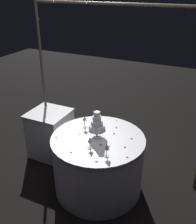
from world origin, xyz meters
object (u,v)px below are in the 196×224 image
wine_glass_1 (107,147)px  wine_glass_2 (90,140)px  wine_glass_0 (85,119)px  wine_glass_3 (95,119)px  decorative_arch (117,67)px  tiered_cake (97,125)px  side_table (50,133)px  main_table (98,163)px

wine_glass_1 → wine_glass_2: (-0.23, 0.06, -0.01)m
wine_glass_0 → wine_glass_3: 0.13m
decorative_arch → wine_glass_3: decorative_arch is taller
wine_glass_0 → tiered_cake: bearing=-29.8°
wine_glass_1 → side_table: bearing=151.6°
decorative_arch → wine_glass_3: 0.69m
decorative_arch → wine_glass_1: 1.05m
side_table → wine_glass_3: wine_glass_3 is taller
side_table → wine_glass_3: size_ratio=4.43×
tiered_cake → wine_glass_0: bearing=150.2°
tiered_cake → wine_glass_1: bearing=-49.6°
side_table → wine_glass_1: 1.48m
wine_glass_0 → wine_glass_2: bearing=-54.8°
side_table → wine_glass_2: wine_glass_2 is taller
side_table → decorative_arch: bearing=9.8°
decorative_arch → tiered_cake: size_ratio=6.99×
wine_glass_3 → side_table: bearing=169.7°
tiered_cake → wine_glass_3: bearing=121.2°
wine_glass_3 → wine_glass_0: bearing=-150.6°
decorative_arch → wine_glass_3: size_ratio=14.47×
tiered_cake → main_table: bearing=-35.8°
main_table → side_table: main_table is taller
decorative_arch → wine_glass_1: (0.24, -0.83, -0.60)m
main_table → side_table: 1.05m
tiered_cake → wine_glass_3: 0.24m
main_table → tiered_cake: size_ratio=3.39×
tiered_cake → wine_glass_1: 0.41m
side_table → wine_glass_2: size_ratio=4.83×
side_table → tiered_cake: (0.96, -0.35, 0.56)m
decorative_arch → wine_glass_1: bearing=-73.7°
decorative_arch → side_table: decorative_arch is taller
decorative_arch → main_table: 1.22m
decorative_arch → wine_glass_1: decorative_arch is taller
main_table → wine_glass_1: size_ratio=6.89×
tiered_cake → wine_glass_0: (-0.24, 0.14, -0.05)m
decorative_arch → tiered_cake: bearing=-92.3°
tiered_cake → wine_glass_2: (0.04, -0.25, -0.06)m
decorative_arch → main_table: bearing=-89.9°
decorative_arch → wine_glass_0: size_ratio=14.56×
side_table → wine_glass_2: bearing=-31.2°
tiered_cake → wine_glass_2: size_ratio=2.26×
tiered_cake → wine_glass_2: bearing=-81.8°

